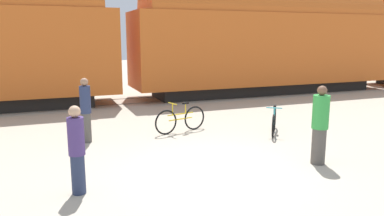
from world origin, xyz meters
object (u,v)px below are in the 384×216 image
Objects in this scene: person_in_purple at (77,150)px; person_in_navy at (86,110)px; person_in_green at (320,125)px; bicycle_yellow at (181,119)px; freight_train at (124,38)px; bicycle_teal at (274,122)px.

person_in_navy is at bearing 117.37° from person_in_purple.
bicycle_yellow is at bearing -2.33° from person_in_green.
freight_train reaches higher than person_in_navy.
person_in_purple is at bearing -157.37° from bicycle_teal.
freight_train is 34.42× the size of person_in_purple.
person_in_green reaches higher than bicycle_yellow.
person_in_green is 5.34m from person_in_purple.
freight_train is 31.71× the size of person_in_green.
person_in_green is 1.01× the size of person_in_navy.
person_in_green is at bearing -102.12° from bicycle_teal.
bicycle_teal is at bearing -24.69° from bicycle_yellow.
person_in_green reaches higher than person_in_navy.
bicycle_teal is 6.44m from person_in_purple.
person_in_navy is at bearing 168.71° from bicycle_teal.
person_in_green is (2.01, -3.92, 0.52)m from bicycle_yellow.
person_in_navy is (-5.42, 1.08, 0.56)m from bicycle_teal.
bicycle_teal is 5.55m from person_in_navy.
person_in_purple is (-5.92, -2.47, 0.49)m from bicycle_teal.
freight_train is at bearing 94.36° from bicycle_yellow.
bicycle_yellow is 4.43m from person_in_green.
bicycle_yellow is at bearing 155.31° from bicycle_teal.
person_in_green is at bearing 114.48° from person_in_navy.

